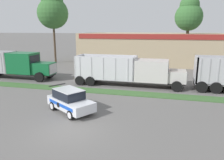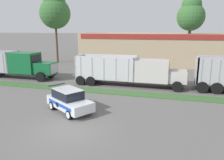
{
  "view_description": "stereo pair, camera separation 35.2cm",
  "coord_description": "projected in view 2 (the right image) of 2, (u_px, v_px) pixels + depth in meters",
  "views": [
    {
      "loc": [
        5.53,
        -11.28,
        6.07
      ],
      "look_at": [
        0.48,
        8.25,
        1.35
      ],
      "focal_mm": 35.0,
      "sensor_mm": 36.0,
      "label": 1
    },
    {
      "loc": [
        5.87,
        -11.19,
        6.07
      ],
      "look_at": [
        0.48,
        8.25,
        1.35
      ],
      "focal_mm": 35.0,
      "sensor_mm": 36.0,
      "label": 2
    }
  ],
  "objects": [
    {
      "name": "ground_plane",
      "position": [
        69.0,
        130.0,
        13.41
      ],
      "size": [
        600.0,
        600.0,
        0.0
      ],
      "primitive_type": "plane",
      "color": "slate"
    },
    {
      "name": "grass_verge",
      "position": [
        109.0,
        92.0,
        21.57
      ],
      "size": [
        120.0,
        1.66,
        0.06
      ],
      "primitive_type": "cube",
      "color": "#3D6633",
      "rests_on": "ground_plane"
    },
    {
      "name": "centre_line_1",
      "position": [
        11.0,
        74.0,
        30.15
      ],
      "size": [
        2.4,
        0.14,
        0.01
      ],
      "primitive_type": "cube",
      "color": "yellow",
      "rests_on": "ground_plane"
    },
    {
      "name": "centre_line_2",
      "position": [
        45.0,
        76.0,
        28.75
      ],
      "size": [
        2.4,
        0.14,
        0.01
      ],
      "primitive_type": "cube",
      "color": "yellow",
      "rests_on": "ground_plane"
    },
    {
      "name": "centre_line_3",
      "position": [
        83.0,
        79.0,
        27.34
      ],
      "size": [
        2.4,
        0.14,
        0.01
      ],
      "primitive_type": "cube",
      "color": "yellow",
      "rests_on": "ground_plane"
    },
    {
      "name": "centre_line_4",
      "position": [
        125.0,
        81.0,
        25.94
      ],
      "size": [
        2.4,
        0.14,
        0.01
      ],
      "primitive_type": "cube",
      "color": "yellow",
      "rests_on": "ground_plane"
    },
    {
      "name": "centre_line_5",
      "position": [
        172.0,
        84.0,
        24.53
      ],
      "size": [
        2.4,
        0.14,
        0.01
      ],
      "primitive_type": "cube",
      "color": "yellow",
      "rests_on": "ground_plane"
    },
    {
      "name": "dump_truck_mid",
      "position": [
        19.0,
        65.0,
        27.45
      ],
      "size": [
        11.82,
        2.62,
        3.42
      ],
      "color": "black",
      "rests_on": "ground_plane"
    },
    {
      "name": "dump_truck_trail",
      "position": [
        140.0,
        72.0,
        23.39
      ],
      "size": [
        11.85,
        2.77,
        3.32
      ],
      "color": "black",
      "rests_on": "ground_plane"
    },
    {
      "name": "rally_car",
      "position": [
        69.0,
        100.0,
        16.35
      ],
      "size": [
        4.33,
        3.63,
        1.73
      ],
      "color": "silver",
      "rests_on": "ground_plane"
    },
    {
      "name": "store_building_backdrop",
      "position": [
        153.0,
        48.0,
        40.32
      ],
      "size": [
        24.87,
        12.1,
        5.36
      ],
      "color": "tan",
      "rests_on": "ground_plane"
    },
    {
      "name": "tree_behind_left",
      "position": [
        55.0,
        10.0,
        38.62
      ],
      "size": [
        5.43,
        5.43,
        12.87
      ],
      "color": "#473828",
      "rests_on": "ground_plane"
    },
    {
      "name": "tree_behind_centre",
      "position": [
        191.0,
        14.0,
        32.67
      ],
      "size": [
        4.14,
        4.14,
        10.97
      ],
      "color": "#473828",
      "rests_on": "ground_plane"
    }
  ]
}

